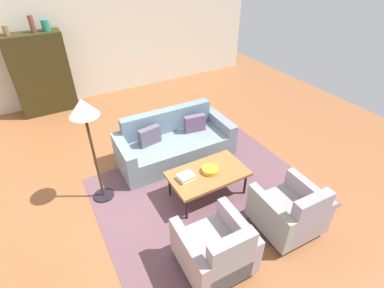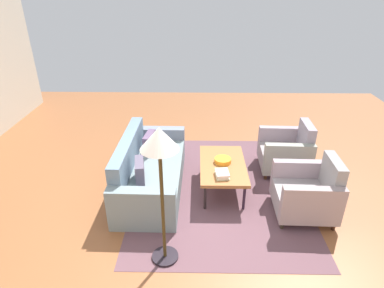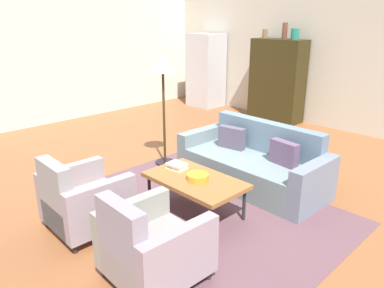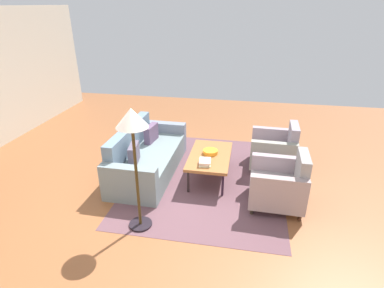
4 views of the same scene
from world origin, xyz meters
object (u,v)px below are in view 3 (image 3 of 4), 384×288
vase_tall (265,34)px  floor_lamp (163,74)px  vase_small (295,34)px  refrigerator (206,70)px  coffee_table (195,181)px  armchair_left (81,202)px  vase_round (285,31)px  armchair_right (149,248)px  couch (255,165)px  book_stack (177,166)px  cabinet (277,81)px  fruit_bowl (198,177)px

vase_tall → floor_lamp: (0.68, -3.55, -0.45)m
vase_small → floor_lamp: vase_small is taller
refrigerator → floor_lamp: refrigerator is taller
coffee_table → refrigerator: 5.75m
armchair_left → floor_lamp: floor_lamp is taller
armchair_left → floor_lamp: bearing=115.7°
vase_round → floor_lamp: size_ratio=0.20×
armchair_right → vase_tall: vase_tall is taller
couch → vase_small: bearing=-64.9°
vase_small → vase_tall: bearing=180.0°
couch → vase_round: 3.93m
armchair_right → vase_tall: (-2.75, 5.50, 1.55)m
floor_lamp → book_stack: bearing=-33.7°
armchair_left → vase_tall: size_ratio=4.49×
cabinet → vase_round: (0.10, -0.00, 1.07)m
refrigerator → couch: bearing=-38.3°
vase_round → book_stack: bearing=-73.3°
couch → vase_round: vase_round is taller
armchair_left → vase_tall: vase_tall is taller
couch → vase_small: vase_small is taller
couch → fruit_bowl: bearing=93.0°
couch → vase_tall: 4.14m
armchair_left → refrigerator: 6.33m
book_stack → vase_round: bearing=106.7°
coffee_table → book_stack: size_ratio=4.75×
couch → floor_lamp: size_ratio=1.23×
book_stack → vase_tall: bearing=112.7°
armchair_right → vase_tall: size_ratio=4.49×
fruit_bowl → vase_tall: 5.06m
book_stack → floor_lamp: 1.64m
book_stack → vase_small: vase_small is taller
coffee_table → armchair_left: size_ratio=1.36×
fruit_bowl → book_stack: (-0.40, 0.04, 0.00)m
armchair_left → vase_tall: 5.92m
floor_lamp → cabinet: bearing=94.5°
armchair_right → vase_tall: bearing=118.6°
floor_lamp → couch: bearing=15.5°
cabinet → vase_tall: bearing=-179.3°
vase_tall → vase_round: 0.51m
armchair_right → vase_small: bearing=112.0°
refrigerator → coffee_table: bearing=-47.6°
cabinet → vase_round: size_ratio=5.33×
armchair_left → cabinet: bearing=103.4°
vase_round → cabinet: bearing=177.3°
fruit_bowl → refrigerator: (-3.90, 4.23, 0.44)m
armchair_left → book_stack: (0.24, 1.20, 0.15)m
cabinet → floor_lamp: size_ratio=1.05×
coffee_table → floor_lamp: (-1.47, 0.78, 1.03)m
armchair_right → fruit_bowl: 1.30m
coffee_table → vase_tall: 5.06m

